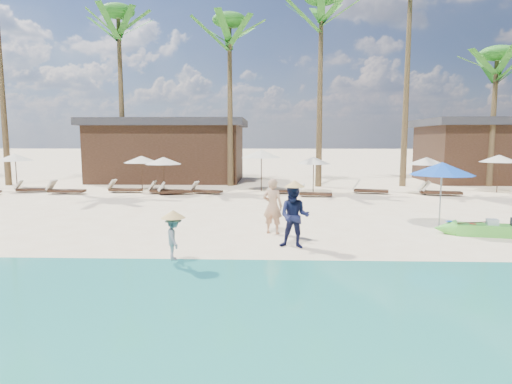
{
  "coord_description": "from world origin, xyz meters",
  "views": [
    {
      "loc": [
        -0.82,
        -12.57,
        2.92
      ],
      "look_at": [
        -1.32,
        2.0,
        1.12
      ],
      "focal_mm": 30.0,
      "sensor_mm": 36.0,
      "label": 1
    }
  ],
  "objects": [
    {
      "name": "resort_parasol_2",
      "position": [
        -15.36,
        11.29,
        1.9
      ],
      "size": [
        2.05,
        2.05,
        2.11
      ],
      "color": "#3C2418",
      "rests_on": "ground"
    },
    {
      "name": "vendor_yellow",
      "position": [
        -3.02,
        -3.11,
        0.69
      ],
      "size": [
        0.58,
        0.75,
        1.03
      ],
      "primitive_type": "imported",
      "rotation": [
        0.0,
        0.0,
        1.91
      ],
      "color": "gray",
      "rests_on": "ground"
    },
    {
      "name": "pavilion_west",
      "position": [
        -8.0,
        17.5,
        2.19
      ],
      "size": [
        10.8,
        6.6,
        4.3
      ],
      "color": "#3C2418",
      "rests_on": "ground"
    },
    {
      "name": "lounger_2_left",
      "position": [
        -14.13,
        10.5,
        0.19
      ],
      "size": [
        1.79,
        0.88,
        0.58
      ],
      "rotation": [
        0.0,
        0.0,
        0.21
      ],
      "color": "#3C2418",
      "rests_on": "ground"
    },
    {
      "name": "lounger_7_left",
      "position": [
        4.47,
        10.54,
        0.21
      ],
      "size": [
        1.97,
        1.05,
        0.64
      ],
      "rotation": [
        0.0,
        0.0,
        -0.26
      ],
      "color": "#3C2418",
      "rests_on": "ground"
    },
    {
      "name": "ground",
      "position": [
        0.0,
        0.0,
        0.0
      ],
      "size": [
        240.0,
        240.0,
        0.0
      ],
      "primitive_type": "plane",
      "color": "#FFE8BC",
      "rests_on": "ground"
    },
    {
      "name": "blue_umbrella",
      "position": [
        4.71,
        1.4,
        1.97
      ],
      "size": [
        2.03,
        2.03,
        2.18
      ],
      "color": "#99999E",
      "rests_on": "ground"
    },
    {
      "name": "wet_sand_strip",
      "position": [
        0.0,
        -5.0,
        0.0
      ],
      "size": [
        240.0,
        4.5,
        0.01
      ],
      "primitive_type": "cube",
      "color": "tan",
      "rests_on": "ground"
    },
    {
      "name": "palm_6",
      "position": [
        12.84,
        14.52,
        7.05
      ],
      "size": [
        2.08,
        2.08,
        8.51
      ],
      "color": "brown",
      "rests_on": "ground"
    },
    {
      "name": "lounger_3_left",
      "position": [
        -11.89,
        9.81,
        0.23
      ],
      "size": [
        2.0,
        0.67,
        0.67
      ],
      "rotation": [
        0.0,
        0.0,
        -0.03
      ],
      "color": "#3C2418",
      "rests_on": "ground"
    },
    {
      "name": "lounger_7_right",
      "position": [
        7.77,
        10.05,
        0.2
      ],
      "size": [
        1.83,
        0.87,
        0.6
      ],
      "rotation": [
        0.0,
        0.0,
        -0.2
      ],
      "color": "#3C2418",
      "rests_on": "ground"
    },
    {
      "name": "lounger_8_left",
      "position": [
        7.99,
        9.85,
        0.22
      ],
      "size": [
        2.04,
        0.99,
        0.67
      ],
      "rotation": [
        0.0,
        0.0,
        -0.2
      ],
      "color": "#3C2418",
      "rests_on": "ground"
    },
    {
      "name": "lounger_6_left",
      "position": [
        -0.23,
        10.31,
        0.19
      ],
      "size": [
        1.74,
        0.8,
        0.57
      ],
      "rotation": [
        0.0,
        0.0,
        0.18
      ],
      "color": "#3C2418",
      "rests_on": "ground"
    },
    {
      "name": "lounger_5_left",
      "position": [
        -4.35,
        10.1,
        0.2
      ],
      "size": [
        1.8,
        0.94,
        0.59
      ],
      "rotation": [
        0.0,
        0.0,
        -0.25
      ],
      "color": "#3C2418",
      "rests_on": "ground"
    },
    {
      "name": "palm_3",
      "position": [
        -3.36,
        14.27,
        8.58
      ],
      "size": [
        2.08,
        2.08,
        10.52
      ],
      "color": "brown",
      "rests_on": "ground"
    },
    {
      "name": "palm_4",
      "position": [
        2.15,
        14.01,
        9.45
      ],
      "size": [
        2.08,
        2.08,
        11.7
      ],
      "color": "brown",
      "rests_on": "ground"
    },
    {
      "name": "resort_parasol_3",
      "position": [
        -8.05,
        11.1,
        1.8
      ],
      "size": [
        1.94,
        1.94,
        2.0
      ],
      "color": "#3C2418",
      "rests_on": "ground"
    },
    {
      "name": "palm_5",
      "position": [
        7.45,
        14.38,
        10.82
      ],
      "size": [
        2.08,
        2.08,
        13.6
      ],
      "color": "brown",
      "rests_on": "ground"
    },
    {
      "name": "lounger_4_right",
      "position": [
        -6.55,
        10.08,
        0.21
      ],
      "size": [
        1.83,
        0.57,
        0.62
      ],
      "rotation": [
        0.0,
        0.0,
        0.01
      ],
      "color": "#3C2418",
      "rests_on": "ground"
    },
    {
      "name": "resort_parasol_6",
      "position": [
        1.51,
        10.8,
        1.78
      ],
      "size": [
        1.91,
        1.91,
        1.97
      ],
      "color": "#3C2418",
      "rests_on": "ground"
    },
    {
      "name": "green_canoe",
      "position": [
        6.25,
        0.3,
        0.19
      ],
      "size": [
        4.48,
        1.18,
        0.57
      ],
      "rotation": [
        0.0,
        0.0,
        -0.2
      ],
      "color": "#52C53C",
      "rests_on": "ground"
    },
    {
      "name": "vendor_green",
      "position": [
        -0.18,
        -1.23,
        0.86
      ],
      "size": [
        0.96,
        0.82,
        1.72
      ],
      "primitive_type": "imported",
      "rotation": [
        0.0,
        0.0,
        -0.23
      ],
      "color": "#16193D",
      "rests_on": "ground"
    },
    {
      "name": "resort_parasol_5",
      "position": [
        -1.35,
        11.51,
        2.11
      ],
      "size": [
        2.27,
        2.27,
        2.34
      ],
      "color": "#3C2418",
      "rests_on": "ground"
    },
    {
      "name": "lounger_6_right",
      "position": [
        1.36,
        9.16,
        0.2
      ],
      "size": [
        1.78,
        0.73,
        0.59
      ],
      "rotation": [
        0.0,
        0.0,
        -0.11
      ],
      "color": "#3C2418",
      "rests_on": "ground"
    },
    {
      "name": "resort_parasol_7",
      "position": [
        7.31,
        10.01,
        1.8
      ],
      "size": [
        1.94,
        1.94,
        2.0
      ],
      "color": "#3C2418",
      "rests_on": "ground"
    },
    {
      "name": "resort_parasol_4",
      "position": [
        -6.54,
        10.02,
        1.78
      ],
      "size": [
        1.92,
        1.92,
        1.98
      ],
      "color": "#3C2418",
      "rests_on": "ground"
    },
    {
      "name": "lounger_4_left",
      "position": [
        -5.96,
        9.72,
        0.21
      ],
      "size": [
        1.9,
        1.04,
        0.62
      ],
      "rotation": [
        0.0,
        0.0,
        0.28
      ],
      "color": "#3C2418",
      "rests_on": "ground"
    },
    {
      "name": "lounger_3_right",
      "position": [
        -8.94,
        10.54,
        0.21
      ],
      "size": [
        1.89,
        0.67,
        0.63
      ],
      "rotation": [
        0.0,
        0.0,
        -0.06
      ],
      "color": "#3C2418",
      "rests_on": "ground"
    },
    {
      "name": "palm_2",
      "position": [
        -10.45,
        15.08,
        9.18
      ],
      "size": [
        2.08,
        2.08,
        11.33
      ],
      "color": "brown",
      "rests_on": "ground"
    },
    {
      "name": "pavilion_east",
      "position": [
        14.0,
        17.5,
        2.2
      ],
      "size": [
        8.8,
        6.6,
        4.3
      ],
      "color": "#3C2418",
      "rests_on": "ground"
    },
    {
      "name": "resort_parasol_8",
      "position": [
        11.64,
        11.25,
        1.87
      ],
      "size": [
        2.02,
        2.02,
        2.08
      ],
      "color": "#3C2418",
      "rests_on": "ground"
    },
    {
      "name": "tourist",
      "position": [
        -0.76,
        0.5,
        0.86
      ],
      "size": [
        0.73,
        0.59,
        1.72
      ],
      "primitive_type": "imported",
      "rotation": [
        0.0,
        0.0,
        2.82
      ],
      "color": "tan",
      "rests_on": "ground"
    }
  ]
}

